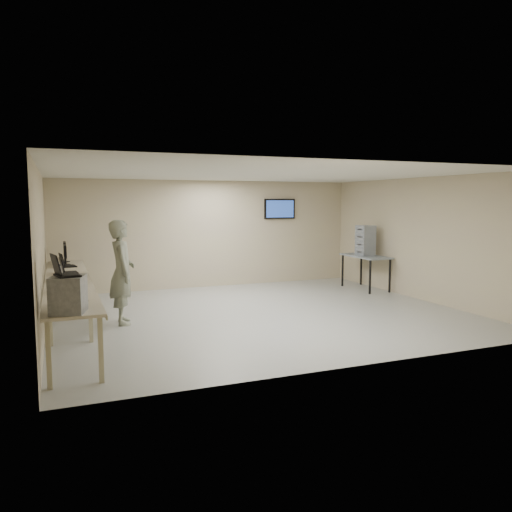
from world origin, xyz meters
name	(u,v)px	position (x,y,z in m)	size (l,w,h in m)	color
room	(260,244)	(0.03, 0.06, 1.41)	(8.01, 7.01, 2.81)	#ABABAB
workbench	(69,284)	(-3.59, 0.00, 0.83)	(0.76, 6.00, 0.90)	beige
equipment_box	(68,294)	(-3.65, -2.75, 1.13)	(0.38, 0.44, 0.45)	gray
laptop_on_box	(62,271)	(-3.70, -2.75, 1.42)	(0.36, 0.40, 0.27)	black
laptop_0	(72,299)	(-3.60, -2.25, 0.97)	(0.36, 0.40, 0.27)	black
laptop_1	(70,287)	(-3.60, -1.21, 0.97)	(0.33, 0.37, 0.26)	black
laptop_2	(66,277)	(-3.64, -0.07, 0.97)	(0.32, 0.38, 0.27)	black
laptop_3	(66,269)	(-3.61, 0.83, 0.98)	(0.35, 0.41, 0.30)	black
laptop_4	(66,263)	(-3.60, 1.87, 0.97)	(0.36, 0.41, 0.29)	black
monitor_near	(65,253)	(-3.60, 2.25, 1.16)	(0.19, 0.44, 0.43)	black
monitor_far	(65,250)	(-3.60, 2.75, 1.17)	(0.20, 0.46, 0.45)	black
soldier	(122,272)	(-2.66, 0.18, 0.96)	(0.70, 0.46, 1.92)	slate
side_table	(366,258)	(3.60, 1.60, 0.80)	(0.68, 1.46, 0.88)	slate
storage_bins	(365,240)	(3.58, 1.60, 1.26)	(0.37, 0.41, 0.77)	gray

